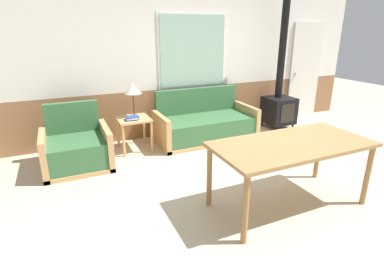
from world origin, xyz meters
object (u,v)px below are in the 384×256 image
dining_table (292,149)px  wood_stove (279,98)px  side_table (134,124)px  couch (205,125)px  armchair (77,149)px  table_lamp (133,89)px

dining_table → wood_stove: 2.89m
side_table → wood_stove: 2.93m
side_table → wood_stove: wood_stove is taller
couch → side_table: bearing=179.0°
armchair → side_table: bearing=14.5°
couch → wood_stove: size_ratio=0.70×
armchair → wood_stove: size_ratio=0.36×
table_lamp → wood_stove: wood_stove is taller
table_lamp → dining_table: size_ratio=0.32×
table_lamp → dining_table: (1.13, -2.39, -0.32)m
couch → table_lamp: (-1.24, 0.11, 0.73)m
couch → dining_table: size_ratio=1.02×
couch → wood_stove: wood_stove is taller
couch → dining_table: 2.32m
couch → dining_table: couch is taller
side_table → dining_table: bearing=-63.0°
dining_table → wood_stove: size_ratio=0.69×
side_table → armchair: bearing=-162.7°
armchair → side_table: size_ratio=1.69×
couch → armchair: size_ratio=1.92×
couch → dining_table: bearing=-92.6°
dining_table → couch: bearing=87.4°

